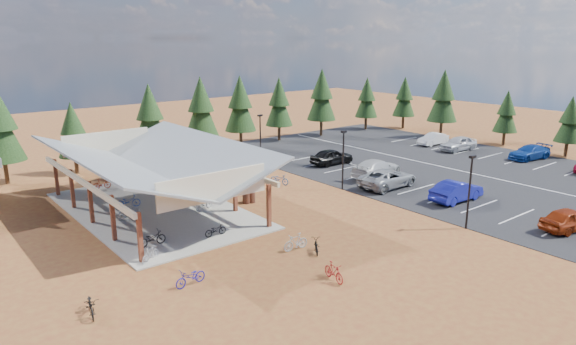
{
  "coord_description": "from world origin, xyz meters",
  "views": [
    {
      "loc": [
        -25.17,
        -28.08,
        12.62
      ],
      "look_at": [
        0.43,
        3.77,
        1.91
      ],
      "focal_mm": 32.0,
      "sensor_mm": 36.0,
      "label": 1
    }
  ],
  "objects": [
    {
      "name": "bike_3",
      "position": [
        -11.18,
        14.8,
        0.57
      ],
      "size": [
        1.59,
        0.49,
        0.95
      ],
      "primitive_type": "imported",
      "rotation": [
        0.0,
        0.0,
        1.54
      ],
      "color": "maroon",
      "rests_on": "concrete_pad"
    },
    {
      "name": "bike_7",
      "position": [
        -8.17,
        11.26,
        0.64
      ],
      "size": [
        1.86,
        0.85,
        1.08
      ],
      "primitive_type": "imported",
      "rotation": [
        0.0,
        0.0,
        1.37
      ],
      "color": "maroon",
      "rests_on": "concrete_pad"
    },
    {
      "name": "pine_11",
      "position": [
        33.92,
        3.4,
        4.06
      ],
      "size": [
        2.86,
        2.86,
        6.65
      ],
      "color": "#382314",
      "rests_on": "ground"
    },
    {
      "name": "trash_bin_0",
      "position": [
        -3.57,
        4.05,
        0.45
      ],
      "size": [
        0.6,
        0.6,
        0.9
      ],
      "primitive_type": "cylinder",
      "color": "#442418",
      "rests_on": "ground"
    },
    {
      "name": "car_0",
      "position": [
        10.11,
        -14.54,
        0.81
      ],
      "size": [
        4.8,
        2.68,
        1.54
      ],
      "primitive_type": "imported",
      "rotation": [
        0.0,
        0.0,
        1.37
      ],
      "color": "maroon",
      "rests_on": "asphalt_lot"
    },
    {
      "name": "pine_6",
      "position": [
        14.24,
        22.75,
        4.88
      ],
      "size": [
        3.43,
        3.43,
        7.99
      ],
      "color": "#382314",
      "rests_on": "ground"
    },
    {
      "name": "pine_2",
      "position": [
        -11.05,
        21.99,
        4.21
      ],
      "size": [
        2.96,
        2.96,
        6.9
      ],
      "color": "#382314",
      "rests_on": "ground"
    },
    {
      "name": "pine_4",
      "position": [
        2.59,
        21.71,
        5.3
      ],
      "size": [
        3.72,
        3.72,
        8.68
      ],
      "color": "#382314",
      "rests_on": "ground"
    },
    {
      "name": "bike_1",
      "position": [
        -12.24,
        6.28,
        0.65
      ],
      "size": [
        1.9,
        0.98,
        1.1
      ],
      "primitive_type": "imported",
      "rotation": [
        0.0,
        0.0,
        1.84
      ],
      "color": "gray",
      "rests_on": "concrete_pad"
    },
    {
      "name": "bike_2",
      "position": [
        -11.36,
        8.61,
        0.58
      ],
      "size": [
        1.94,
        1.09,
        0.97
      ],
      "primitive_type": "imported",
      "rotation": [
        0.0,
        0.0,
        1.31
      ],
      "color": "#274798",
      "rests_on": "concrete_pad"
    },
    {
      "name": "lamp_post_2",
      "position": [
        5.0,
        14.0,
        2.98
      ],
      "size": [
        0.5,
        0.25,
        5.14
      ],
      "color": "black",
      "rests_on": "ground"
    },
    {
      "name": "bike_12",
      "position": [
        -5.7,
        -6.59,
        0.42
      ],
      "size": [
        1.42,
        1.62,
        0.85
      ],
      "primitive_type": "imported",
      "rotation": [
        0.0,
        0.0,
        2.49
      ],
      "color": "black",
      "rests_on": "ground"
    },
    {
      "name": "car_2",
      "position": [
        8.54,
        -0.0,
        0.84
      ],
      "size": [
        5.8,
        2.75,
        1.6
      ],
      "primitive_type": "imported",
      "rotation": [
        0.0,
        0.0,
        1.59
      ],
      "color": "gray",
      "rests_on": "asphalt_lot"
    },
    {
      "name": "car_3",
      "position": [
        10.31,
        2.88,
        0.88
      ],
      "size": [
        6.0,
        2.99,
        1.67
      ],
      "primitive_type": "imported",
      "rotation": [
        0.0,
        0.0,
        1.69
      ],
      "color": "#BBBBBB",
      "rests_on": "asphalt_lot"
    },
    {
      "name": "bike_10",
      "position": [
        -13.73,
        -5.67,
        0.48
      ],
      "size": [
        1.89,
        0.84,
        0.96
      ],
      "primitive_type": "imported",
      "rotation": [
        0.0,
        0.0,
        4.83
      ],
      "color": "navy",
      "rests_on": "ground"
    },
    {
      "name": "bike_15",
      "position": [
        -2.13,
        8.05,
        0.51
      ],
      "size": [
        1.59,
        1.51,
        1.03
      ],
      "primitive_type": "imported",
      "rotation": [
        0.0,
        0.0,
        2.31
      ],
      "color": "#A00B0E",
      "rests_on": "ground"
    },
    {
      "name": "pine_10",
      "position": [
        33.35,
        -4.2,
        4.06
      ],
      "size": [
        2.86,
        2.86,
        6.65
      ],
      "color": "#382314",
      "rests_on": "ground"
    },
    {
      "name": "bike_0",
      "position": [
        -13.13,
        0.42,
        0.58
      ],
      "size": [
        1.82,
        0.64,
        0.95
      ],
      "primitive_type": "imported",
      "rotation": [
        0.0,
        0.0,
        1.57
      ],
      "color": "black",
      "rests_on": "concrete_pad"
    },
    {
      "name": "pine_5",
      "position": [
        7.93,
        22.02,
        5.21
      ],
      "size": [
        3.66,
        3.66,
        8.53
      ],
      "color": "#382314",
      "rests_on": "ground"
    },
    {
      "name": "pine_13",
      "position": [
        33.87,
        18.83,
        4.52
      ],
      "size": [
        3.18,
        3.18,
        7.4
      ],
      "color": "#382314",
      "rests_on": "ground"
    },
    {
      "name": "car_9",
      "position": [
        27.05,
        8.68,
        0.75
      ],
      "size": [
        4.35,
        1.67,
        1.42
      ],
      "primitive_type": "imported",
      "rotation": [
        0.0,
        0.0,
        -1.61
      ],
      "color": "white",
      "rests_on": "asphalt_lot"
    },
    {
      "name": "pine_12",
      "position": [
        32.09,
        11.15,
        5.39
      ],
      "size": [
        3.79,
        3.79,
        8.83
      ],
      "color": "#382314",
      "rests_on": "ground"
    },
    {
      "name": "bike_9",
      "position": [
        -14.11,
        -1.53,
        0.48
      ],
      "size": [
        1.59,
        1.21,
        0.96
      ],
      "primitive_type": "imported",
      "rotation": [
        0.0,
        0.0,
        2.12
      ],
      "color": "#9798A0",
      "rests_on": "ground"
    },
    {
      "name": "bike_8",
      "position": [
        -18.79,
        -5.36,
        0.49
      ],
      "size": [
        1.03,
        1.97,
        0.98
      ],
      "primitive_type": "imported",
      "rotation": [
        0.0,
        0.0,
        -0.21
      ],
      "color": "black",
      "rests_on": "ground"
    },
    {
      "name": "bike_6",
      "position": [
        -6.37,
        10.09,
        0.58
      ],
      "size": [
        1.91,
        1.07,
        0.95
      ],
      "primitive_type": "imported",
      "rotation": [
        0.0,
        0.0,
        1.31
      ],
      "color": "navy",
      "rests_on": "concrete_pad"
    },
    {
      "name": "pine_3",
      "position": [
        -3.64,
        21.17,
        5.05
      ],
      "size": [
        3.55,
        3.55,
        8.26
      ],
      "color": "#382314",
      "rests_on": "ground"
    },
    {
      "name": "car_8",
      "position": [
        26.49,
        4.84,
        0.87
      ],
      "size": [
        5.05,
        2.42,
        1.66
      ],
      "primitive_type": "imported",
      "rotation": [
        0.0,
        0.0,
        -1.67
      ],
      "color": "#B1B4BA",
      "rests_on": "asphalt_lot"
    },
    {
      "name": "concrete_pad",
      "position": [
        -10.0,
        7.0,
        0.05
      ],
      "size": [
        10.6,
        18.6,
        0.1
      ],
      "primitive_type": "cube",
      "color": "gray",
      "rests_on": "ground"
    },
    {
      "name": "car_7",
      "position": [
        28.64,
        -2.48,
        0.79
      ],
      "size": [
        5.43,
        2.91,
        1.5
      ],
      "primitive_type": "imported",
      "rotation": [
        0.0,
        0.0,
        -1.73
      ],
      "color": "navy",
      "rests_on": "asphalt_lot"
    },
    {
      "name": "bike_13",
      "position": [
        -6.42,
        -5.51,
        0.52
      ],
      "size": [
        1.77,
        0.63,
        1.04
      ],
      "primitive_type": "imported",
      "rotation": [
        0.0,
        0.0,
        4.63
      ],
      "color": "#989DA1",
      "rests_on": "ground"
    },
    {
      "name": "trash_bin_1",
      "position": [
        -3.14,
        3.94,
        0.45
      ],
      "size": [
        0.6,
        0.6,
        0.9
      ],
      "primitive_type": "cylinder",
      "color": "#442418",
      "rests_on": "ground"
    },
    {
      "name": "car_4",
      "position": [
        10.54,
        9.16,
        0.85
      ],
      "size": [
        4.81,
        2.1,
        1.61
      ],
      "primitive_type": "imported",
      "rotation": [
        0.0,
        0.0,
        1.53
      ],
      "color": "black",
      "rests_on": "asphalt_lot"
    },
    {
      "name": "bike_14",
      "position": [
        1.8,
        6.69,
        0.49
      ],
      "size": [
        1.21,
        1.98,
        0.98
      ],
      "primitive_type": "imported",
      "rotation": [
        0.0,
        0.0,
        0.32
      ],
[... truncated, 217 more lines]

